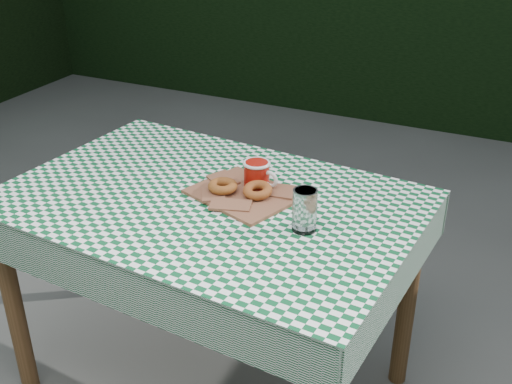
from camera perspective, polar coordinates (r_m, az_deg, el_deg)
ground at (r=2.42m, az=-7.31°, el=-16.09°), size 60.00×60.00×0.00m
table at (r=2.13m, az=-3.96°, el=-9.66°), size 1.30×0.93×0.75m
tablecloth at (r=1.92m, az=-4.32°, el=-0.62°), size 1.32×0.95×0.01m
paper_bag at (r=1.93m, az=-1.14°, el=-0.11°), size 0.37×0.33×0.02m
bagel_front at (r=1.92m, az=-3.04°, el=0.55°), size 0.11×0.11×0.03m
bagel_back at (r=1.90m, az=0.14°, el=0.16°), size 0.09×0.09×0.03m
coffee_mug at (r=1.96m, az=0.06°, el=1.55°), size 0.18×0.18×0.09m
drinking_glass at (r=1.73m, az=4.44°, el=-1.66°), size 0.07×0.07×0.12m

